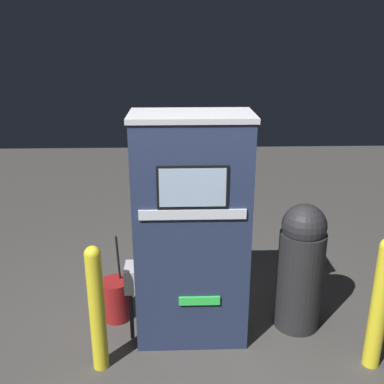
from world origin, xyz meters
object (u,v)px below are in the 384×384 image
(gas_pump, at_px, (191,232))
(safety_bollard_far, at_px, (380,302))
(squeegee_bucket, at_px, (116,299))
(safety_bollard, at_px, (97,306))
(trash_bin, at_px, (301,266))

(gas_pump, xyz_separation_m, safety_bollard_far, (1.40, -0.45, -0.39))
(squeegee_bucket, bearing_deg, safety_bollard, -93.90)
(safety_bollard_far, bearing_deg, gas_pump, 162.26)
(gas_pump, bearing_deg, squeegee_bucket, 160.60)
(safety_bollard, bearing_deg, trash_bin, 16.36)
(safety_bollard, height_order, squeegee_bucket, safety_bollard)
(safety_bollard, bearing_deg, gas_pump, 29.38)
(gas_pump, bearing_deg, safety_bollard_far, -17.74)
(gas_pump, distance_m, safety_bollard, 0.92)
(gas_pump, relative_size, safety_bollard, 1.84)
(gas_pump, relative_size, safety_bollard_far, 1.76)
(safety_bollard, xyz_separation_m, trash_bin, (1.66, 0.49, 0.04))
(squeegee_bucket, bearing_deg, trash_bin, -5.48)
(trash_bin, bearing_deg, safety_bollard_far, -49.04)
(gas_pump, bearing_deg, safety_bollard, -150.62)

